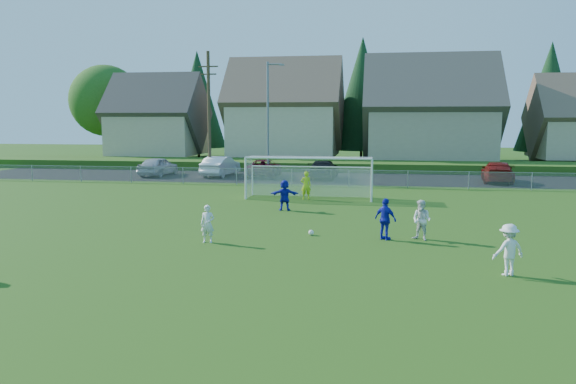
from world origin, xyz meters
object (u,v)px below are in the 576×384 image
object	(u,v)px
player_white_a	(208,224)
player_white_c	(509,250)
car_d	(323,169)
car_g	(497,172)
player_white_b	(422,220)
soccer_goal	(310,171)
player_blue_a	(385,219)
car_b	(221,166)
player_blue_b	(285,195)
car_a	(158,166)
goalkeeper	(306,185)
car_c	(264,168)
soccer_ball	(311,233)

from	to	relation	value
player_white_a	player_white_c	distance (m)	10.67
car_d	car_g	distance (m)	13.03
player_white_b	soccer_goal	size ratio (longest dim) A/B	0.21
player_blue_a	car_b	xyz separation A→B (m)	(-13.14, 22.73, 0.00)
player_blue_b	car_a	bearing A→B (deg)	-57.92
car_b	car_d	world-z (taller)	car_b
player_blue_a	car_a	world-z (taller)	player_blue_a
car_d	soccer_goal	size ratio (longest dim) A/B	0.68
car_b	car_g	size ratio (longest dim) A/B	0.94
player_blue_b	car_d	size ratio (longest dim) A/B	0.32
car_g	soccer_goal	xyz separation A→B (m)	(-12.74, -10.60, 0.86)
player_white_c	car_d	xyz separation A→B (m)	(-8.19, 26.56, -0.06)
player_white_a	player_blue_a	xyz separation A→B (m)	(6.67, 1.58, 0.09)
car_d	player_blue_a	bearing A→B (deg)	102.88
player_blue_b	goalkeeper	bearing A→B (deg)	-105.80
player_white_a	car_b	bearing A→B (deg)	101.17
player_white_a	player_blue_a	world-z (taller)	player_blue_a
player_white_a	car_c	bearing A→B (deg)	92.88
player_white_b	car_c	distance (m)	24.91
car_a	car_c	world-z (taller)	car_a
goalkeeper	player_white_c	bearing A→B (deg)	103.74
player_white_a	car_a	size ratio (longest dim) A/B	0.31
car_b	car_g	xyz separation A→B (m)	(21.56, -1.08, -0.05)
player_white_c	car_a	distance (m)	34.59
soccer_ball	car_c	xyz separation A→B (m)	(-6.52, 22.21, 0.60)
car_b	player_white_a	bearing A→B (deg)	110.36
player_white_a	car_d	distance (m)	23.74
player_white_b	car_b	world-z (taller)	car_b
player_white_b	car_d	xyz separation A→B (m)	(-5.98, 21.91, -0.06)
player_white_a	car_b	distance (m)	25.16
soccer_ball	car_a	size ratio (longest dim) A/B	0.05
car_c	soccer_ball	bearing A→B (deg)	104.70
player_blue_a	goalkeeper	xyz separation A→B (m)	(-4.47, 10.50, 0.01)
player_white_b	car_d	world-z (taller)	player_white_b
player_white_c	car_g	size ratio (longest dim) A/B	0.30
player_blue_a	goalkeeper	world-z (taller)	goalkeeper
goalkeeper	car_c	size ratio (longest dim) A/B	0.32
soccer_ball	player_white_b	size ratio (longest dim) A/B	0.14
player_blue_a	car_g	distance (m)	23.23
player_blue_a	car_b	world-z (taller)	car_b
player_blue_a	goalkeeper	distance (m)	11.42
soccer_ball	goalkeeper	bearing A→B (deg)	98.56
player_blue_a	player_blue_b	xyz separation A→B (m)	(-5.05, 6.37, -0.02)
player_white_c	soccer_goal	xyz separation A→B (m)	(-7.91, 15.54, 0.84)
soccer_ball	player_white_a	distance (m)	4.25
soccer_goal	car_a	bearing A→B (deg)	141.45
player_blue_a	soccer_goal	bearing A→B (deg)	-33.03
player_white_b	car_b	bearing A→B (deg)	155.46
player_white_a	soccer_goal	xyz separation A→B (m)	(2.35, 12.63, 0.91)
soccer_ball	car_g	distance (m)	24.14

